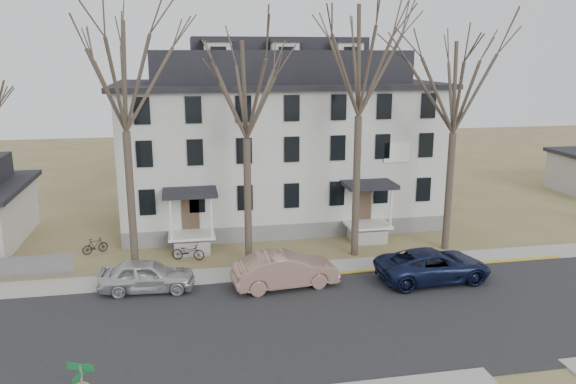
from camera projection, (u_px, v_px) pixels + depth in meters
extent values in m
plane|color=olive|center=(404.00, 341.00, 22.20)|extent=(120.00, 120.00, 0.00)
cube|color=#27272A|center=(386.00, 318.00, 24.11)|extent=(120.00, 10.00, 0.04)
cube|color=#A09F97|center=(346.00, 267.00, 29.83)|extent=(120.00, 2.00, 0.08)
cube|color=gold|center=(441.00, 267.00, 29.88)|extent=(14.00, 0.25, 0.06)
cube|color=slate|center=(278.00, 210.00, 38.89)|extent=(20.00, 10.00, 1.00)
cube|color=beige|center=(277.00, 146.00, 37.81)|extent=(20.00, 10.00, 8.00)
cube|color=black|center=(277.00, 84.00, 36.83)|extent=(20.80, 10.80, 0.30)
cube|color=black|center=(277.00, 66.00, 36.55)|extent=(16.00, 7.00, 2.00)
cube|color=black|center=(277.00, 44.00, 36.22)|extent=(11.00, 4.50, 0.80)
cube|color=white|center=(192.00, 235.00, 32.00)|extent=(2.60, 2.00, 0.16)
cube|color=white|center=(367.00, 225.00, 33.90)|extent=(2.60, 2.00, 0.16)
cube|color=white|center=(397.00, 153.00, 34.09)|extent=(1.60, 0.08, 1.20)
cylinder|color=#473B31|center=(131.00, 202.00, 28.69)|extent=(0.40, 0.40, 7.28)
cylinder|color=#473B31|center=(248.00, 202.00, 29.84)|extent=(0.40, 0.40, 6.76)
cylinder|color=#473B31|center=(356.00, 187.00, 30.79)|extent=(0.40, 0.40, 7.80)
cylinder|color=#473B31|center=(449.00, 192.00, 31.91)|extent=(0.40, 0.40, 6.76)
imported|color=#BBBBBB|center=(147.00, 276.00, 26.63)|extent=(4.60, 2.13, 1.52)
imported|color=#9B7263|center=(285.00, 271.00, 27.10)|extent=(5.29, 2.33, 1.69)
imported|color=#111836|center=(433.00, 266.00, 27.85)|extent=(5.80, 2.88, 1.58)
imported|color=black|center=(188.00, 252.00, 30.68)|extent=(1.92, 1.11, 0.96)
imported|color=black|center=(95.00, 246.00, 31.71)|extent=(1.50, 1.05, 0.88)
cube|color=#0C5926|center=(80.00, 367.00, 15.36)|extent=(0.79, 0.03, 0.19)
cube|color=#0C5926|center=(81.00, 374.00, 15.42)|extent=(0.03, 0.79, 0.19)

